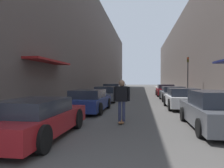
{
  "coord_description": "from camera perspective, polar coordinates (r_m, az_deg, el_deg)",
  "views": [
    {
      "loc": [
        0.26,
        -1.25,
        1.75
      ],
      "look_at": [
        -1.65,
        12.61,
        1.53
      ],
      "focal_mm": 35.0,
      "sensor_mm": 36.0,
      "label": 1
    }
  ],
  "objects": [
    {
      "name": "parked_car_right_3",
      "position": [
        25.24,
        13.8,
        -1.65
      ],
      "size": [
        2.04,
        3.97,
        1.32
      ],
      "color": "maroon",
      "rests_on": "ground"
    },
    {
      "name": "curb_strip_right",
      "position": [
        33.62,
        15.53,
        -2.02
      ],
      "size": [
        1.8,
        64.05,
        0.12
      ],
      "color": "gray",
      "rests_on": "ground"
    },
    {
      "name": "parked_car_left_3",
      "position": [
        23.55,
        0.15,
        -1.73
      ],
      "size": [
        1.98,
        4.06,
        1.4
      ],
      "color": "#232326",
      "rests_on": "ground"
    },
    {
      "name": "parked_car_right_0",
      "position": [
        8.75,
        25.27,
        -6.39
      ],
      "size": [
        1.86,
        4.53,
        1.38
      ],
      "color": "#515459",
      "rests_on": "ground"
    },
    {
      "name": "traffic_light",
      "position": [
        21.21,
        19.19,
        2.69
      ],
      "size": [
        0.16,
        0.22,
        3.78
      ],
      "color": "#2D2D2D",
      "rests_on": "curb_strip_right"
    },
    {
      "name": "parked_car_left_0",
      "position": [
        7.08,
        -18.94,
        -8.54
      ],
      "size": [
        1.85,
        4.56,
        1.2
      ],
      "color": "maroon",
      "rests_on": "ground"
    },
    {
      "name": "parked_car_right_1",
      "position": [
        14.37,
        17.89,
        -3.63
      ],
      "size": [
        2.0,
        4.13,
        1.28
      ],
      "color": "silver",
      "rests_on": "ground"
    },
    {
      "name": "parked_car_right_2",
      "position": [
        19.67,
        15.55,
        -2.44
      ],
      "size": [
        2.04,
        4.52,
        1.24
      ],
      "color": "#515459",
      "rests_on": "ground"
    },
    {
      "name": "skateboarder",
      "position": [
        8.99,
        2.54,
        -3.28
      ],
      "size": [
        0.68,
        0.78,
        1.78
      ],
      "color": "brown",
      "rests_on": "ground"
    },
    {
      "name": "parked_car_left_4",
      "position": [
        28.93,
        1.86,
        -1.29
      ],
      "size": [
        2.02,
        4.77,
        1.32
      ],
      "color": "#515459",
      "rests_on": "ground"
    },
    {
      "name": "parked_car_left_2",
      "position": [
        18.49,
        -1.5,
        -2.63
      ],
      "size": [
        1.88,
        4.75,
        1.26
      ],
      "color": "#515459",
      "rests_on": "ground"
    },
    {
      "name": "parked_car_left_1",
      "position": [
        12.47,
        -6.05,
        -4.39
      ],
      "size": [
        1.97,
        4.46,
        1.24
      ],
      "color": "navy",
      "rests_on": "ground"
    },
    {
      "name": "building_row_left",
      "position": [
        34.53,
        -5.55,
        8.78
      ],
      "size": [
        4.9,
        64.05,
        12.98
      ],
      "color": "#564C47",
      "rests_on": "ground"
    },
    {
      "name": "curb_strip_left",
      "position": [
        33.7,
        -0.73,
        -1.98
      ],
      "size": [
        1.8,
        64.05,
        0.12
      ],
      "color": "gray",
      "rests_on": "ground"
    },
    {
      "name": "ground",
      "position": [
        26.93,
        7.28,
        -2.84
      ],
      "size": [
        140.9,
        140.9,
        0.0
      ],
      "primitive_type": "plane",
      "color": "#4C4947"
    },
    {
      "name": "building_row_right",
      "position": [
        34.3,
        20.41,
        7.22
      ],
      "size": [
        4.9,
        64.05,
        11.13
      ],
      "color": "#564C47",
      "rests_on": "ground"
    }
  ]
}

